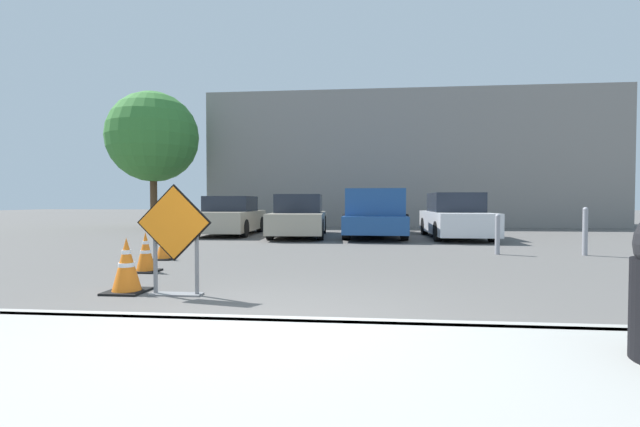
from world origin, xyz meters
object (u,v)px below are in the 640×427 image
at_px(road_closed_sign, 174,234).
at_px(pickup_truck, 375,215).
at_px(traffic_cone_nearest, 127,266).
at_px(parked_car_third, 455,217).
at_px(traffic_cone_third, 163,246).
at_px(parked_car_nearest, 230,217).
at_px(bollard_nearest, 497,233).
at_px(bollard_second, 585,230).
at_px(parked_car_second, 299,217).
at_px(traffic_cone_second, 146,252).

xyz_separation_m(road_closed_sign, pickup_truck, (2.91, 9.57, -0.07)).
relative_size(traffic_cone_nearest, parked_car_third, 0.17).
distance_m(traffic_cone_third, parked_car_nearest, 6.81).
height_order(parked_car_nearest, parked_car_third, parked_car_third).
height_order(traffic_cone_third, parked_car_nearest, parked_car_nearest).
xyz_separation_m(traffic_cone_third, bollard_nearest, (7.32, 1.56, 0.21)).
xyz_separation_m(parked_car_nearest, bollard_second, (9.90, -5.21, -0.08)).
bearing_deg(bollard_second, pickup_truck, 134.39).
xyz_separation_m(traffic_cone_third, pickup_truck, (4.66, 6.25, 0.45)).
height_order(road_closed_sign, traffic_cone_nearest, road_closed_sign).
xyz_separation_m(parked_car_second, bollard_second, (7.24, -4.61, -0.10)).
relative_size(road_closed_sign, traffic_cone_nearest, 1.95).
bearing_deg(bollard_nearest, traffic_cone_second, -155.71).
height_order(road_closed_sign, bollard_nearest, road_closed_sign).
bearing_deg(traffic_cone_third, parked_car_third, 39.56).
xyz_separation_m(parked_car_nearest, bollard_nearest, (7.97, -5.21, -0.16)).
xyz_separation_m(traffic_cone_nearest, parked_car_third, (6.32, 9.25, 0.33)).
height_order(road_closed_sign, pickup_truck, pickup_truck).
height_order(road_closed_sign, traffic_cone_third, road_closed_sign).
bearing_deg(bollard_second, parked_car_nearest, 152.23).
bearing_deg(pickup_truck, parked_car_second, 3.58).
bearing_deg(parked_car_third, traffic_cone_second, 47.66).
height_order(traffic_cone_third, bollard_second, bollard_second).
distance_m(traffic_cone_third, bollard_second, 9.39).
xyz_separation_m(road_closed_sign, parked_car_nearest, (-2.39, 10.09, -0.16)).
xyz_separation_m(road_closed_sign, bollard_second, (7.50, 4.88, -0.23)).
bearing_deg(bollard_second, traffic_cone_second, -160.56).
bearing_deg(road_closed_sign, pickup_truck, 73.06).
bearing_deg(parked_car_second, bollard_nearest, 135.95).
relative_size(traffic_cone_second, parked_car_nearest, 0.17).
xyz_separation_m(parked_car_second, bollard_nearest, (5.31, -4.61, -0.18)).
bearing_deg(bollard_nearest, parked_car_third, 89.87).
relative_size(bollard_nearest, bollard_second, 0.85).
xyz_separation_m(parked_car_nearest, parked_car_third, (7.98, -0.71, 0.03)).
distance_m(road_closed_sign, parked_car_third, 10.92).
bearing_deg(parked_car_nearest, road_closed_sign, 102.01).
xyz_separation_m(traffic_cone_second, bollard_nearest, (6.90, 3.11, 0.16)).
xyz_separation_m(road_closed_sign, traffic_cone_nearest, (-0.74, 0.13, -0.45)).
xyz_separation_m(traffic_cone_nearest, bollard_second, (8.24, 4.75, 0.22)).
distance_m(road_closed_sign, traffic_cone_nearest, 0.87).
bearing_deg(parked_car_third, bollard_nearest, 89.75).
distance_m(traffic_cone_second, parked_car_third, 10.29).
bearing_deg(parked_car_second, bollard_second, 144.41).
bearing_deg(bollard_second, bollard_nearest, 180.00).
relative_size(parked_car_third, bollard_second, 3.92).
bearing_deg(pickup_truck, traffic_cone_second, 63.35).
height_order(parked_car_second, bollard_second, parked_car_second).
relative_size(traffic_cone_second, bollard_second, 0.64).
xyz_separation_m(traffic_cone_third, parked_car_second, (2.01, 6.17, 0.39)).
bearing_deg(traffic_cone_nearest, road_closed_sign, -10.06).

